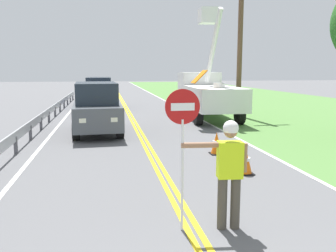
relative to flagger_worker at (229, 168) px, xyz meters
name	(u,v)px	position (x,y,z in m)	size (l,w,h in m)	color
grass_verge_right	(305,110)	(11.02, 16.25, -1.04)	(16.00, 110.00, 0.01)	#517F3D
centerline_yellow_left	(127,113)	(-0.67, 16.25, -1.04)	(0.11, 110.00, 0.01)	yellow
centerline_yellow_right	(130,113)	(-0.49, 16.25, -1.04)	(0.11, 110.00, 0.01)	yellow
edge_line_right	(187,112)	(3.02, 16.25, -1.04)	(0.12, 110.00, 0.01)	silver
edge_line_left	(68,114)	(-4.18, 16.25, -1.04)	(0.12, 110.00, 0.01)	silver
flagger_worker	(229,168)	(0.00, 0.00, 0.00)	(1.08, 0.28, 1.83)	#474238
stop_sign_paddle	(182,128)	(-0.77, 0.08, 0.66)	(0.56, 0.04, 2.33)	silver
utility_bucket_truck	(207,92)	(3.48, 13.49, 0.38)	(2.87, 6.88, 5.84)	white
oncoming_suv_nearest	(97,108)	(-2.33, 9.68, 0.01)	(2.09, 4.68, 2.10)	#4C5156
oncoming_suv_second	(99,92)	(-2.38, 19.94, 0.01)	(1.98, 4.64, 2.10)	navy
utility_pole_near	(240,42)	(5.47, 13.89, 3.11)	(1.80, 0.28, 7.95)	brown
traffic_cone_lead	(245,161)	(1.50, 2.95, -0.71)	(0.40, 0.40, 0.70)	orange
traffic_cone_mid	(217,144)	(1.43, 5.15, -0.71)	(0.40, 0.40, 0.70)	orange
guardrail_left_shoulder	(45,115)	(-4.78, 12.00, -0.53)	(0.10, 32.00, 0.71)	#9EA0A3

